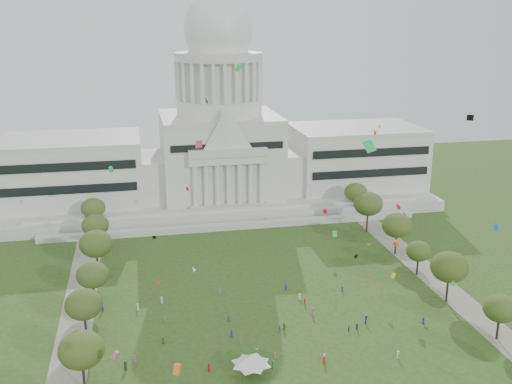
# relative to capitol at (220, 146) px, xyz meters

# --- Properties ---
(ground) EXTENTS (400.00, 400.00, 0.00)m
(ground) POSITION_rel_capitol_xyz_m (0.00, -113.59, -22.30)
(ground) COLOR #2D4A19
(ground) RESTS_ON ground
(capitol) EXTENTS (160.00, 64.50, 91.30)m
(capitol) POSITION_rel_capitol_xyz_m (0.00, 0.00, 0.00)
(capitol) COLOR beige
(capitol) RESTS_ON ground
(path_left) EXTENTS (8.00, 160.00, 0.04)m
(path_left) POSITION_rel_capitol_xyz_m (-48.00, -83.59, -22.28)
(path_left) COLOR gray
(path_left) RESTS_ON ground
(path_right) EXTENTS (8.00, 160.00, 0.04)m
(path_right) POSITION_rel_capitol_xyz_m (48.00, -83.59, -22.28)
(path_right) COLOR gray
(path_right) RESTS_ON ground
(row_tree_l_1) EXTENTS (8.86, 8.86, 12.59)m
(row_tree_l_1) POSITION_rel_capitol_xyz_m (-44.07, -116.55, -13.34)
(row_tree_l_1) COLOR black
(row_tree_l_1) RESTS_ON ground
(row_tree_r_1) EXTENTS (7.58, 7.58, 10.78)m
(row_tree_r_1) POSITION_rel_capitol_xyz_m (46.22, -115.34, -14.64)
(row_tree_r_1) COLOR black
(row_tree_r_1) RESTS_ON ground
(row_tree_l_2) EXTENTS (8.42, 8.42, 11.97)m
(row_tree_l_2) POSITION_rel_capitol_xyz_m (-45.04, -96.29, -13.79)
(row_tree_l_2) COLOR black
(row_tree_l_2) RESTS_ON ground
(row_tree_r_2) EXTENTS (9.55, 9.55, 13.58)m
(row_tree_r_2) POSITION_rel_capitol_xyz_m (44.17, -96.15, -12.64)
(row_tree_r_2) COLOR black
(row_tree_r_2) RESTS_ON ground
(row_tree_l_3) EXTENTS (8.12, 8.12, 11.55)m
(row_tree_l_3) POSITION_rel_capitol_xyz_m (-44.09, -79.67, -14.09)
(row_tree_l_3) COLOR black
(row_tree_l_3) RESTS_ON ground
(row_tree_r_3) EXTENTS (7.01, 7.01, 9.98)m
(row_tree_r_3) POSITION_rel_capitol_xyz_m (44.40, -79.10, -15.21)
(row_tree_r_3) COLOR black
(row_tree_r_3) RESTS_ON ground
(row_tree_l_4) EXTENTS (9.29, 9.29, 13.21)m
(row_tree_l_4) POSITION_rel_capitol_xyz_m (-44.08, -61.17, -12.90)
(row_tree_l_4) COLOR black
(row_tree_l_4) RESTS_ON ground
(row_tree_r_4) EXTENTS (9.19, 9.19, 13.06)m
(row_tree_r_4) POSITION_rel_capitol_xyz_m (44.76, -63.55, -13.01)
(row_tree_r_4) COLOR black
(row_tree_r_4) RESTS_ON ground
(row_tree_l_5) EXTENTS (8.33, 8.33, 11.85)m
(row_tree_l_5) POSITION_rel_capitol_xyz_m (-45.22, -42.58, -13.88)
(row_tree_l_5) COLOR black
(row_tree_l_5) RESTS_ON ground
(row_tree_r_5) EXTENTS (9.82, 9.82, 13.96)m
(row_tree_r_5) POSITION_rel_capitol_xyz_m (43.49, -43.40, -12.37)
(row_tree_r_5) COLOR black
(row_tree_r_5) RESTS_ON ground
(row_tree_l_6) EXTENTS (8.19, 8.19, 11.64)m
(row_tree_l_6) POSITION_rel_capitol_xyz_m (-46.87, -24.45, -14.02)
(row_tree_l_6) COLOR black
(row_tree_l_6) RESTS_ON ground
(row_tree_r_6) EXTENTS (8.42, 8.42, 11.97)m
(row_tree_r_6) POSITION_rel_capitol_xyz_m (45.96, -25.46, -13.79)
(row_tree_r_6) COLOR black
(row_tree_r_6) RESTS_ON ground
(event_tent) EXTENTS (10.36, 10.36, 4.65)m
(event_tent) POSITION_rel_capitol_xyz_m (-11.14, -117.99, -18.69)
(event_tent) COLOR #4C4C4C
(event_tent) RESTS_ON ground
(person_0) EXTENTS (0.95, 0.93, 1.65)m
(person_0) POSITION_rel_capitol_xyz_m (33.18, -105.39, -21.47)
(person_0) COLOR navy
(person_0) RESTS_ON ground
(person_2) EXTENTS (1.04, 1.14, 2.00)m
(person_2) POSITION_rel_capitol_xyz_m (19.95, -102.54, -21.30)
(person_2) COLOR navy
(person_2) RESTS_ON ground
(person_3) EXTENTS (0.54, 0.99, 1.50)m
(person_3) POSITION_rel_capitol_xyz_m (5.21, -115.62, -21.54)
(person_3) COLOR silver
(person_3) RESTS_ON ground
(person_4) EXTENTS (0.68, 1.02, 1.60)m
(person_4) POSITION_rel_capitol_xyz_m (-1.29, -102.24, -21.49)
(person_4) COLOR #994C8C
(person_4) RESTS_ON ground
(person_5) EXTENTS (1.30, 1.86, 1.87)m
(person_5) POSITION_rel_capitol_xyz_m (-0.06, -101.82, -21.36)
(person_5) COLOR olive
(person_5) RESTS_ON ground
(person_8) EXTENTS (0.79, 0.57, 1.48)m
(person_8) POSITION_rel_capitol_xyz_m (-8.25, -109.48, -21.56)
(person_8) COLOR silver
(person_8) RESTS_ON ground
(person_9) EXTENTS (1.17, 1.31, 1.82)m
(person_9) POSITION_rel_capitol_xyz_m (20.90, -118.18, -21.39)
(person_9) COLOR silver
(person_9) RESTS_ON ground
(person_10) EXTENTS (0.48, 0.86, 1.46)m
(person_10) POSITION_rel_capitol_xyz_m (14.46, -105.48, -21.57)
(person_10) COLOR navy
(person_10) RESTS_ON ground
(distant_crowd) EXTENTS (62.55, 38.71, 1.95)m
(distant_crowd) POSITION_rel_capitol_xyz_m (-13.45, -99.23, -21.43)
(distant_crowd) COLOR #26262B
(distant_crowd) RESTS_ON ground
(kite_swarm) EXTENTS (82.95, 91.22, 56.69)m
(kite_swarm) POSITION_rel_capitol_xyz_m (-0.36, -108.37, 3.57)
(kite_swarm) COLOR yellow
(kite_swarm) RESTS_ON ground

